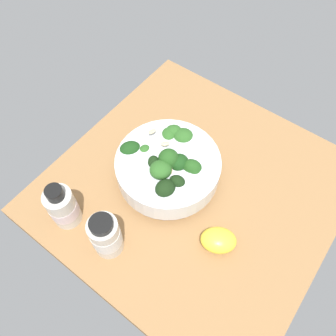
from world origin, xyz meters
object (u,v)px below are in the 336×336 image
bottle_tall (63,207)px  bottle_short (106,235)px  bowl_of_broccoli (168,166)px  lemon_wedge (218,240)px

bottle_tall → bottle_short: bottle_tall is taller
bowl_of_broccoli → lemon_wedge: (-17.03, 6.37, -2.80)cm
bottle_short → bowl_of_broccoli: bearing=-89.2°
lemon_wedge → bottle_tall: bearing=26.5°
bottle_tall → bowl_of_broccoli: bearing=-117.7°
bottle_short → bottle_tall: bearing=3.4°
bowl_of_broccoli → bottle_short: bearing=90.8°
bowl_of_broccoli → bottle_tall: bearing=62.3°
bottle_tall → bottle_short: size_ratio=1.04×
lemon_wedge → bottle_tall: bottle_tall is taller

